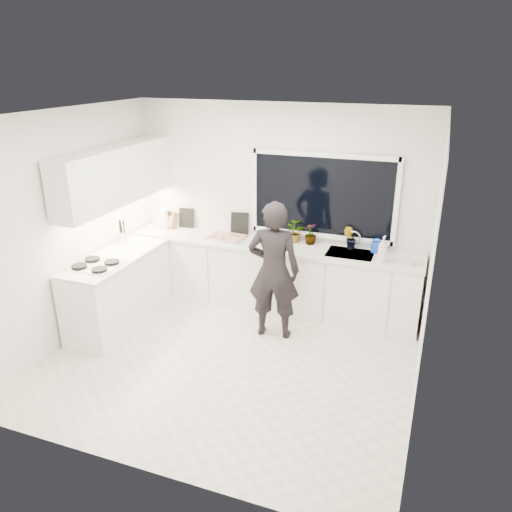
% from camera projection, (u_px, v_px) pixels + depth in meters
% --- Properties ---
extents(floor, '(4.00, 3.50, 0.02)m').
position_uv_depth(floor, '(229.00, 361.00, 5.67)').
color(floor, beige).
rests_on(floor, ground).
extents(wall_back, '(4.00, 0.02, 2.70)m').
position_uv_depth(wall_back, '(279.00, 206.00, 6.71)').
color(wall_back, white).
rests_on(wall_back, ground).
extents(wall_left, '(0.02, 3.50, 2.70)m').
position_uv_depth(wall_left, '(69.00, 228.00, 5.82)').
color(wall_left, white).
rests_on(wall_left, ground).
extents(wall_right, '(0.02, 3.50, 2.70)m').
position_uv_depth(wall_right, '(430.00, 276.00, 4.52)').
color(wall_right, white).
rests_on(wall_right, ground).
extents(ceiling, '(4.00, 3.50, 0.02)m').
position_uv_depth(ceiling, '(224.00, 114.00, 4.68)').
color(ceiling, white).
rests_on(ceiling, wall_back).
extents(window, '(1.80, 0.02, 1.00)m').
position_uv_depth(window, '(323.00, 196.00, 6.41)').
color(window, black).
rests_on(window, wall_back).
extents(base_cabinets_back, '(3.92, 0.58, 0.88)m').
position_uv_depth(base_cabinets_back, '(271.00, 277.00, 6.77)').
color(base_cabinets_back, white).
rests_on(base_cabinets_back, floor).
extents(base_cabinets_left, '(0.58, 1.60, 0.88)m').
position_uv_depth(base_cabinets_left, '(119.00, 291.00, 6.35)').
color(base_cabinets_left, white).
rests_on(base_cabinets_left, floor).
extents(countertop_back, '(3.94, 0.62, 0.04)m').
position_uv_depth(countertop_back, '(271.00, 245.00, 6.59)').
color(countertop_back, silver).
rests_on(countertop_back, base_cabinets_back).
extents(countertop_left, '(0.62, 1.60, 0.04)m').
position_uv_depth(countertop_left, '(115.00, 257.00, 6.18)').
color(countertop_left, silver).
rests_on(countertop_left, base_cabinets_left).
extents(upper_cabinets, '(0.34, 2.10, 0.70)m').
position_uv_depth(upper_cabinets, '(116.00, 175.00, 6.18)').
color(upper_cabinets, white).
rests_on(upper_cabinets, wall_left).
extents(sink, '(0.58, 0.42, 0.14)m').
position_uv_depth(sink, '(350.00, 257.00, 6.28)').
color(sink, silver).
rests_on(sink, countertop_back).
extents(faucet, '(0.03, 0.03, 0.22)m').
position_uv_depth(faucet, '(354.00, 240.00, 6.39)').
color(faucet, silver).
rests_on(faucet, countertop_back).
extents(stovetop, '(0.56, 0.48, 0.03)m').
position_uv_depth(stovetop, '(96.00, 265.00, 5.87)').
color(stovetop, black).
rests_on(stovetop, countertop_left).
extents(person, '(0.67, 0.49, 1.71)m').
position_uv_depth(person, '(274.00, 271.00, 5.91)').
color(person, black).
rests_on(person, floor).
extents(pizza_tray, '(0.54, 0.42, 0.03)m').
position_uv_depth(pizza_tray, '(227.00, 238.00, 6.76)').
color(pizza_tray, '#B4B4B8').
rests_on(pizza_tray, countertop_back).
extents(pizza, '(0.49, 0.37, 0.01)m').
position_uv_depth(pizza, '(227.00, 236.00, 6.76)').
color(pizza, red).
rests_on(pizza, pizza_tray).
extents(watering_can, '(0.16, 0.16, 0.13)m').
position_uv_depth(watering_can, '(376.00, 247.00, 6.28)').
color(watering_can, '#1344B8').
rests_on(watering_can, countertop_back).
extents(paper_towel_roll, '(0.14, 0.14, 0.26)m').
position_uv_depth(paper_towel_roll, '(165.00, 219.00, 7.16)').
color(paper_towel_roll, white).
rests_on(paper_towel_roll, countertop_back).
extents(knife_block, '(0.15, 0.13, 0.22)m').
position_uv_depth(knife_block, '(172.00, 220.00, 7.18)').
color(knife_block, '#965F45').
rests_on(knife_block, countertop_back).
extents(utensil_crock, '(0.13, 0.13, 0.16)m').
position_uv_depth(utensil_crock, '(123.00, 237.00, 6.59)').
color(utensil_crock, silver).
rests_on(utensil_crock, countertop_left).
extents(picture_frame_large, '(0.22, 0.04, 0.28)m').
position_uv_depth(picture_frame_large, '(186.00, 218.00, 7.20)').
color(picture_frame_large, black).
rests_on(picture_frame_large, countertop_back).
extents(picture_frame_small, '(0.25, 0.07, 0.30)m').
position_uv_depth(picture_frame_small, '(240.00, 223.00, 6.92)').
color(picture_frame_small, black).
rests_on(picture_frame_small, countertop_back).
extents(herb_plants, '(1.28, 0.30, 0.33)m').
position_uv_depth(herb_plants, '(301.00, 232.00, 6.57)').
color(herb_plants, '#26662D').
rests_on(herb_plants, countertop_back).
extents(soap_bottles, '(0.43, 0.15, 0.32)m').
position_uv_depth(soap_bottles, '(389.00, 251.00, 5.92)').
color(soap_bottles, '#D8BF66').
rests_on(soap_bottles, countertop_back).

